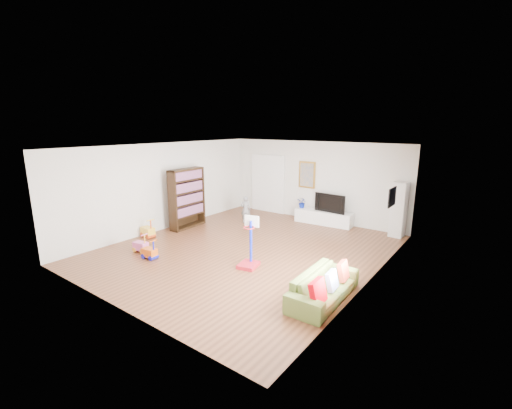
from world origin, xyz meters
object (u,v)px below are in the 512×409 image
Objects in this scene: bookshelf at (187,198)px; basketball_hoop at (248,242)px; media_console at (323,217)px; sofa at (324,286)px.

bookshelf reaches higher than basketball_hoop.
media_console is 1.03× the size of sofa.
basketball_hoop is (-2.07, 0.35, 0.33)m from sofa.
sofa reaches higher than media_console.
bookshelf reaches higher than media_console.
media_console is 1.59× the size of basketball_hoop.
sofa is (5.61, -1.73, -0.68)m from bookshelf.
bookshelf is 1.57× the size of basketball_hoop.
basketball_hoop reaches higher than sofa.
sofa is at bearing -21.79° from basketball_hoop.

